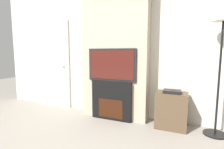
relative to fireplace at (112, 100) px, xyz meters
The scene contains 7 objects.
wall_back 1.04m from the fireplace, 90.00° to the left, with size 6.00×0.06×2.70m.
chimney_breast 0.99m from the fireplace, 90.00° to the left, with size 1.29×0.30×2.70m.
fireplace is the anchor object (origin of this frame).
television 0.67m from the fireplace, 90.00° to the right, with size 0.94×0.07×0.60m.
floor_lamp 1.97m from the fireplace, ahead, with size 0.34×0.34×1.82m.
media_stand 1.08m from the fireplace, ahead, with size 0.50×0.37×0.66m.
entry_door 1.80m from the fireplace, behind, with size 0.94×0.09×2.00m.
Camera 1 is at (1.29, -1.27, 1.26)m, focal length 28.00 mm.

